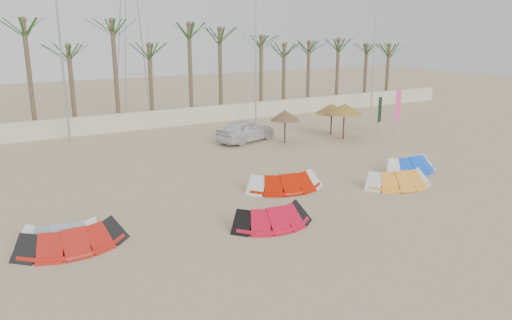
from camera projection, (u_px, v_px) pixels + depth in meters
ground at (335, 229)px, 18.73m from camera, size 120.00×120.00×0.00m
boundary_wall at (149, 120)px, 36.99m from camera, size 60.00×0.30×1.30m
palm_line at (147, 39)px, 37.06m from camera, size 52.00×4.00×7.70m
lamp_b at (62, 53)px, 31.12m from camera, size 1.25×0.14×11.00m
lamp_c at (256, 48)px, 37.84m from camera, size 1.25×0.14×11.00m
lamp_d at (375, 45)px, 43.60m from camera, size 1.25×0.14×11.00m
pylon at (139, 115)px, 42.66m from camera, size 3.00×3.00×14.00m
kite_grey at (59, 232)px, 17.44m from camera, size 3.20×2.06×0.90m
kite_red_left at (70, 235)px, 17.21m from camera, size 3.68×1.62×0.90m
kite_red_mid at (269, 214)px, 19.10m from camera, size 3.29×1.74×0.90m
kite_red_right at (282, 180)px, 23.38m from camera, size 3.79×2.03×0.90m
kite_orange at (394, 177)px, 23.75m from camera, size 3.54×2.17×0.90m
kite_blue at (408, 163)px, 26.25m from camera, size 3.10×1.70×0.90m
parasol_left at (285, 115)px, 32.04m from camera, size 1.93×1.93×2.20m
parasol_mid at (344, 109)px, 33.08m from camera, size 2.45×2.45×2.43m
parasol_right at (332, 108)px, 34.51m from camera, size 2.26×2.26×2.23m
flag_pink at (397, 107)px, 34.16m from camera, size 0.45×0.05×3.39m
flag_green at (380, 111)px, 34.98m from camera, size 0.45×0.12×2.75m
car at (246, 130)px, 32.80m from camera, size 4.69×3.06×1.48m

